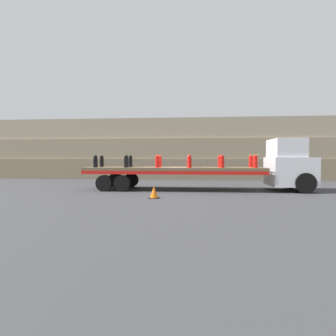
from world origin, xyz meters
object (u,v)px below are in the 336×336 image
fire_hydrant_red_near_3 (189,161)px  fire_hydrant_red_near_2 (157,161)px  fire_hydrant_black_near_1 (126,161)px  traffic_cone (154,192)px  fire_hydrant_red_far_3 (189,161)px  fire_hydrant_red_near_4 (222,161)px  fire_hydrant_red_near_5 (255,162)px  flatbed_trailer (164,171)px  fire_hydrant_black_far_0 (102,161)px  fire_hydrant_red_far_5 (251,161)px  fire_hydrant_black_far_1 (130,161)px  fire_hydrant_black_near_0 (95,161)px  truck_cab (290,165)px  fire_hydrant_red_far_4 (220,161)px  fire_hydrant_red_far_2 (160,161)px

fire_hydrant_red_near_3 → fire_hydrant_red_near_2: bearing=180.0°
fire_hydrant_black_near_1 → traffic_cone: fire_hydrant_black_near_1 is taller
fire_hydrant_red_far_3 → fire_hydrant_red_near_4: (1.91, -1.13, 0.00)m
fire_hydrant_red_near_5 → flatbed_trailer: bearing=174.0°
fire_hydrant_red_near_4 → fire_hydrant_black_far_0: bearing=171.6°
fire_hydrant_red_far_3 → fire_hydrant_black_far_0: bearing=180.0°
fire_hydrant_black_near_1 → fire_hydrant_red_far_5: 7.70m
fire_hydrant_black_far_1 → traffic_cone: (2.11, -4.11, -1.47)m
fire_hydrant_black_near_0 → traffic_cone: size_ratio=1.30×
fire_hydrant_black_far_0 → fire_hydrant_red_near_2: bearing=-16.5°
fire_hydrant_black_far_1 → fire_hydrant_red_near_5: same height
fire_hydrant_black_near_0 → fire_hydrant_red_far_3: (5.72, 1.13, 0.00)m
fire_hydrant_red_far_5 → traffic_cone: bearing=-143.3°
traffic_cone → fire_hydrant_black_near_0: bearing=143.4°
fire_hydrant_red_far_5 → traffic_cone: size_ratio=1.30×
fire_hydrant_black_near_1 → fire_hydrant_red_near_2: 1.91m
fire_hydrant_red_near_2 → fire_hydrant_red_near_4: 3.81m
flatbed_trailer → fire_hydrant_black_far_0: bearing=172.2°
truck_cab → traffic_cone: truck_cab is taller
fire_hydrant_red_near_3 → fire_hydrant_red_near_4: size_ratio=1.00×
fire_hydrant_black_near_0 → fire_hydrant_black_far_0: same height
fire_hydrant_red_far_4 → fire_hydrant_red_near_5: size_ratio=1.00×
fire_hydrant_black_far_1 → fire_hydrant_red_near_5: 7.70m
flatbed_trailer → fire_hydrant_black_near_0: (-4.15, -0.57, 0.60)m
truck_cab → fire_hydrant_red_near_2: (-7.89, -0.57, 0.24)m
fire_hydrant_red_far_2 → fire_hydrant_red_far_4: (3.81, 0.00, 0.00)m
flatbed_trailer → traffic_cone: 3.65m
flatbed_trailer → fire_hydrant_red_far_2: (-0.34, 0.57, 0.60)m
fire_hydrant_black_near_0 → fire_hydrant_red_far_5: same height
fire_hydrant_red_far_3 → fire_hydrant_red_near_5: bearing=-16.5°
flatbed_trailer → fire_hydrant_red_far_3: (1.56, 0.57, 0.60)m
truck_cab → traffic_cone: 8.55m
fire_hydrant_red_near_4 → fire_hydrant_red_far_5: (1.91, 1.13, 0.00)m
fire_hydrant_black_near_1 → fire_hydrant_red_near_5: 7.62m
fire_hydrant_black_far_1 → fire_hydrant_red_far_5: size_ratio=1.00×
truck_cab → fire_hydrant_red_far_3: 6.01m
truck_cab → fire_hydrant_black_far_0: size_ratio=4.09×
fire_hydrant_black_near_1 → fire_hydrant_red_near_3: same height
fire_hydrant_red_near_2 → truck_cab: bearing=4.1°
fire_hydrant_black_near_1 → fire_hydrant_red_far_2: 2.22m
traffic_cone → fire_hydrant_red_near_4: bearing=39.6°
fire_hydrant_black_near_1 → fire_hydrant_red_far_3: size_ratio=1.00×
flatbed_trailer → traffic_cone: flatbed_trailer is taller
flatbed_trailer → fire_hydrant_red_far_2: bearing=121.1°
fire_hydrant_red_far_2 → fire_hydrant_red_near_2: bearing=-90.0°
fire_hydrant_black_far_0 → fire_hydrant_red_far_2: size_ratio=1.00×
fire_hydrant_black_near_1 → fire_hydrant_black_far_1: 1.13m
fire_hydrant_red_near_2 → fire_hydrant_red_near_4: (3.81, 0.00, 0.00)m
fire_hydrant_black_near_1 → fire_hydrant_red_near_3: size_ratio=1.00×
fire_hydrant_black_near_0 → fire_hydrant_black_near_1: 1.91m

